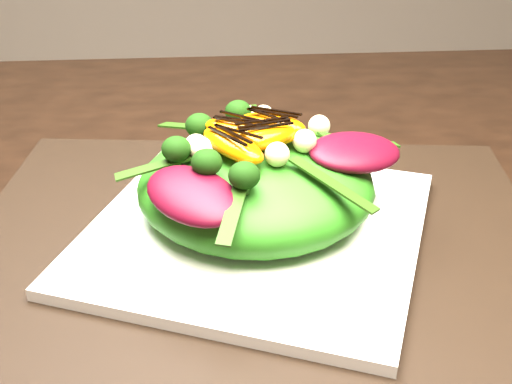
{
  "coord_description": "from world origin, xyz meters",
  "views": [
    {
      "loc": [
        -0.32,
        -0.56,
        1.08
      ],
      "look_at": [
        -0.29,
        -0.06,
        0.8
      ],
      "focal_mm": 48.0,
      "sensor_mm": 36.0,
      "label": 1
    }
  ],
  "objects": [
    {
      "name": "orange_segment",
      "position": [
        -0.31,
        -0.04,
        0.84
      ],
      "size": [
        0.06,
        0.03,
        0.02
      ],
      "primitive_type": "ellipsoid",
      "rotation": [
        0.0,
        0.0,
        -0.03
      ],
      "color": "orange",
      "rests_on": "lettuce_mound"
    },
    {
      "name": "broccoli_floret",
      "position": [
        -0.34,
        -0.04,
        0.85
      ],
      "size": [
        0.04,
        0.04,
        0.03
      ],
      "primitive_type": "sphere",
      "rotation": [
        0.0,
        0.0,
        -0.21
      ],
      "color": "black",
      "rests_on": "lettuce_mound"
    },
    {
      "name": "macadamia_nut",
      "position": [
        -0.27,
        -0.11,
        0.84
      ],
      "size": [
        0.03,
        0.03,
        0.02
      ],
      "primitive_type": "sphere",
      "rotation": [
        0.0,
        0.0,
        0.37
      ],
      "color": "#C9BF8D",
      "rests_on": "lettuce_mound"
    },
    {
      "name": "balsamic_drizzle",
      "position": [
        -0.31,
        -0.04,
        0.85
      ],
      "size": [
        0.04,
        0.0,
        0.0
      ],
      "primitive_type": "cube",
      "rotation": [
        0.0,
        0.0,
        -0.03
      ],
      "color": "black",
      "rests_on": "orange_segment"
    },
    {
      "name": "radicchio_leaf",
      "position": [
        -0.2,
        -0.06,
        0.83
      ],
      "size": [
        0.1,
        0.08,
        0.02
      ],
      "primitive_type": "ellipsoid",
      "rotation": [
        0.0,
        0.0,
        0.35
      ],
      "color": "#430714",
      "rests_on": "lettuce_mound"
    },
    {
      "name": "salad_bowl",
      "position": [
        -0.29,
        -0.06,
        0.77
      ],
      "size": [
        0.25,
        0.25,
        0.02
      ],
      "primitive_type": "cylinder",
      "rotation": [
        0.0,
        0.0,
        0.03
      ],
      "color": "white",
      "rests_on": "plate_base"
    },
    {
      "name": "plate_base",
      "position": [
        -0.29,
        -0.06,
        0.76
      ],
      "size": [
        0.36,
        0.36,
        0.01
      ],
      "primitive_type": "cube",
      "rotation": [
        0.0,
        0.0,
        -0.37
      ],
      "color": "silver",
      "rests_on": "placemat"
    },
    {
      "name": "placemat",
      "position": [
        -0.29,
        -0.06,
        0.75
      ],
      "size": [
        0.54,
        0.44,
        0.0
      ],
      "primitive_type": "cube",
      "rotation": [
        0.0,
        0.0,
        -0.11
      ],
      "color": "black",
      "rests_on": "dining_table"
    },
    {
      "name": "lettuce_mound",
      "position": [
        -0.29,
        -0.06,
        0.8
      ],
      "size": [
        0.25,
        0.25,
        0.07
      ],
      "primitive_type": "ellipsoid",
      "rotation": [
        0.0,
        0.0,
        0.34
      ],
      "color": "#2C7515",
      "rests_on": "salad_bowl"
    }
  ]
}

